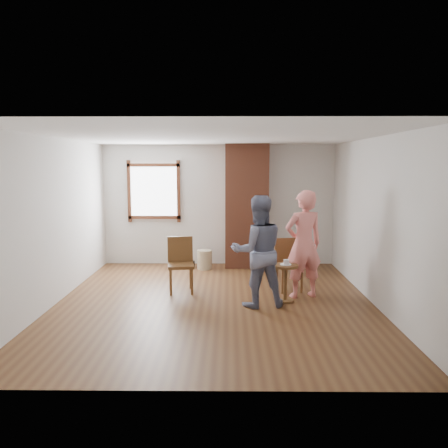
{
  "coord_description": "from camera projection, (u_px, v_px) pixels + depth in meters",
  "views": [
    {
      "loc": [
        0.22,
        -6.71,
        2.18
      ],
      "look_at": [
        0.14,
        0.8,
        1.15
      ],
      "focal_mm": 35.0,
      "sensor_mm": 36.0,
      "label": 1
    }
  ],
  "objects": [
    {
      "name": "dining_chair_right",
      "position": [
        288.0,
        261.0,
        7.59
      ],
      "size": [
        0.49,
        0.49,
        0.9
      ],
      "rotation": [
        0.0,
        0.0,
        0.19
      ],
      "color": "brown",
      "rests_on": "ground"
    },
    {
      "name": "stoneware_crock",
      "position": [
        205.0,
        260.0,
        9.15
      ],
      "size": [
        0.39,
        0.39,
        0.4
      ],
      "primitive_type": "cylinder",
      "rotation": [
        0.0,
        0.0,
        -0.31
      ],
      "color": "tan",
      "rests_on": "ground"
    },
    {
      "name": "person_pink",
      "position": [
        303.0,
        244.0,
        7.12
      ],
      "size": [
        0.74,
        0.59,
        1.77
      ],
      "primitive_type": "imported",
      "rotation": [
        0.0,
        0.0,
        3.43
      ],
      "color": "#F8847C",
      "rests_on": "ground"
    },
    {
      "name": "dark_pot",
      "position": [
        192.0,
        264.0,
        9.32
      ],
      "size": [
        0.15,
        0.15,
        0.13
      ],
      "primitive_type": "cylinder",
      "rotation": [
        0.0,
        0.0,
        0.17
      ],
      "color": "black",
      "rests_on": "ground"
    },
    {
      "name": "brick_chimney",
      "position": [
        247.0,
        206.0,
        9.24
      ],
      "size": [
        0.9,
        0.5,
        2.6
      ],
      "primitive_type": "cube",
      "color": "brown",
      "rests_on": "ground"
    },
    {
      "name": "side_table",
      "position": [
        285.0,
        277.0,
        6.95
      ],
      "size": [
        0.4,
        0.4,
        0.6
      ],
      "color": "brown",
      "rests_on": "ground"
    },
    {
      "name": "ground",
      "position": [
        215.0,
        302.0,
        6.95
      ],
      "size": [
        5.5,
        5.5,
        0.0
      ],
      "primitive_type": "plane",
      "color": "brown",
      "rests_on": "ground"
    },
    {
      "name": "cake_slice",
      "position": [
        286.0,
        262.0,
        6.92
      ],
      "size": [
        0.08,
        0.07,
        0.06
      ],
      "primitive_type": "cube",
      "color": "silver",
      "rests_on": "cake_plate"
    },
    {
      "name": "room_shell",
      "position": [
        212.0,
        187.0,
        7.3
      ],
      "size": [
        5.04,
        5.52,
        2.62
      ],
      "color": "silver",
      "rests_on": "ground"
    },
    {
      "name": "man",
      "position": [
        258.0,
        251.0,
        6.68
      ],
      "size": [
        0.94,
        0.8,
        1.72
      ],
      "primitive_type": "imported",
      "rotation": [
        0.0,
        0.0,
        3.33
      ],
      "color": "#151A39",
      "rests_on": "ground"
    },
    {
      "name": "cake_plate",
      "position": [
        286.0,
        264.0,
        6.92
      ],
      "size": [
        0.18,
        0.18,
        0.01
      ],
      "primitive_type": "cylinder",
      "color": "white",
      "rests_on": "side_table"
    },
    {
      "name": "dining_chair_left",
      "position": [
        181.0,
        261.0,
        7.51
      ],
      "size": [
        0.5,
        0.5,
        0.94
      ],
      "rotation": [
        0.0,
        0.0,
        0.15
      ],
      "color": "brown",
      "rests_on": "ground"
    }
  ]
}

